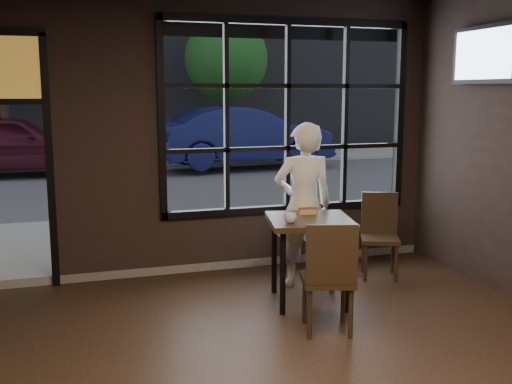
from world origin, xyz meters
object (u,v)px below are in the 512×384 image
object	(u,v)px
cafe_table	(309,260)
chair_near	(328,276)
man	(303,205)
navy_car	(244,136)

from	to	relation	value
cafe_table	chair_near	distance (m)	0.75
cafe_table	man	size ratio (longest dim) A/B	0.49
chair_near	man	bearing A→B (deg)	-87.35
cafe_table	man	bearing A→B (deg)	86.37
navy_car	man	bearing A→B (deg)	162.36
chair_near	man	distance (m)	1.35
cafe_table	man	world-z (taller)	man
cafe_table	chair_near	world-z (taller)	chair_near
chair_near	man	world-z (taller)	man
chair_near	man	xyz separation A→B (m)	(0.28, 1.27, 0.39)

